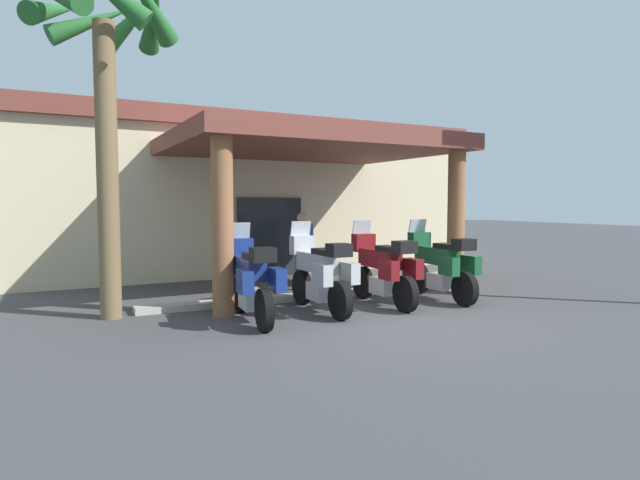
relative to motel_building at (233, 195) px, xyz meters
The scene contains 9 objects.
ground_plane 9.43m from the motel_building, 89.52° to the right, with size 80.00×80.00×0.00m, color #424244.
motel_building is the anchor object (origin of this frame).
motorcycle_blue 8.44m from the motel_building, 104.97° to the right, with size 0.73×2.21×1.61m.
motorcycle_silver 8.01m from the motel_building, 95.71° to the right, with size 0.70×2.21×1.61m.
motorcycle_maroon 7.98m from the motel_building, 85.76° to the right, with size 0.71×2.21×1.61m.
motorcycle_green 8.22m from the motel_building, 76.10° to the right, with size 0.72×2.21×1.61m.
pedestrian 5.67m from the motel_building, 91.00° to the right, with size 0.39×0.41×1.75m.
palm_tree_roadside 8.21m from the motel_building, 121.76° to the right, with size 2.50×2.45×5.84m.
curb_strip 6.92m from the motel_building, 90.89° to the right, with size 7.44×0.36×0.12m, color #ADA89E.
Camera 1 is at (-5.01, -7.02, 1.95)m, focal length 29.45 mm.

